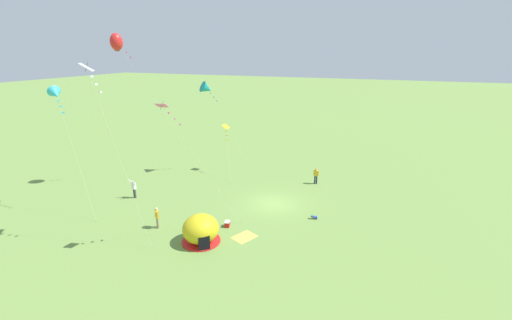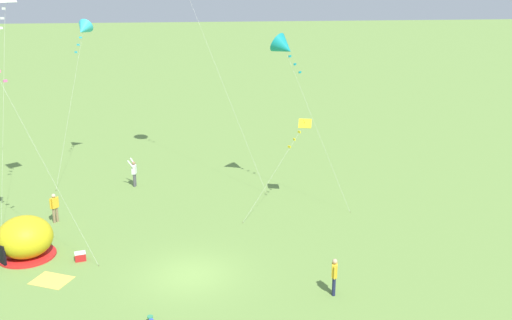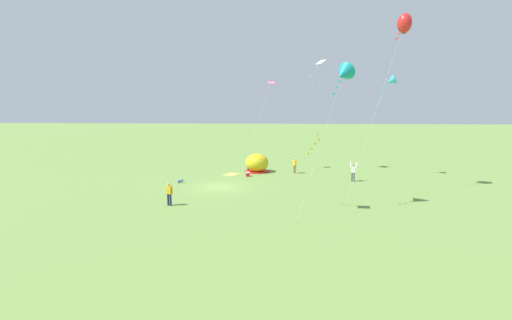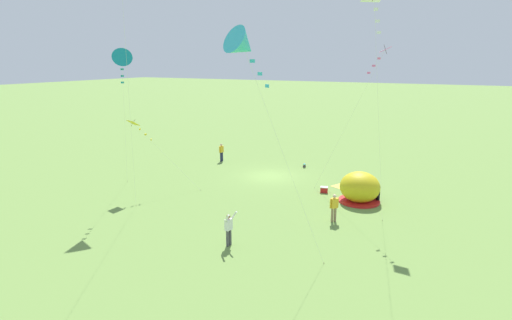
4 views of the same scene
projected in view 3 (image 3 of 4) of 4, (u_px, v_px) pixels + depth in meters
ground_plane at (219, 187)px, 31.10m from camera, size 300.00×300.00×0.00m
popup_tent at (257, 163)px, 38.72m from camera, size 2.81×2.81×2.10m
picnic_blanket at (231, 174)px, 37.36m from camera, size 2.09×1.90×0.01m
cooler_box at (248, 174)px, 36.19m from camera, size 0.60×0.48×0.44m
toddler_crawling at (181, 181)px, 32.94m from camera, size 0.36×0.55×0.32m
person_strolling at (295, 165)px, 37.83m from camera, size 0.44×0.45×1.72m
person_watching_sky at (169, 193)px, 24.96m from camera, size 0.32×0.58×1.72m
person_near_tent at (353, 171)px, 33.48m from camera, size 0.56×0.69×1.89m
kite_red at (404, 23)px, 28.21m from camera, size 5.91×5.81×14.86m
kite_pink at (270, 87)px, 38.33m from camera, size 5.36×3.43×10.30m
kite_teal at (343, 74)px, 23.19m from camera, size 4.60×4.13×10.18m
kite_white at (319, 66)px, 38.14m from camera, size 1.23×4.86×12.60m
kite_cyan at (391, 81)px, 35.00m from camera, size 2.61×5.25×10.58m
kite_yellow at (316, 141)px, 23.17m from camera, size 4.37×2.79×5.39m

